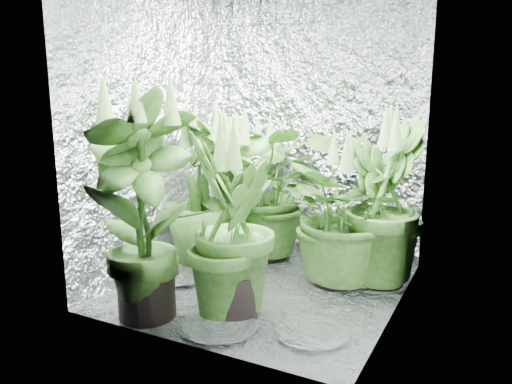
{
  "coord_description": "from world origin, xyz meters",
  "views": [
    {
      "loc": [
        1.29,
        -2.6,
        1.21
      ],
      "look_at": [
        -0.04,
        0.0,
        0.6
      ],
      "focal_mm": 35.0,
      "sensor_mm": 36.0,
      "label": 1
    }
  ],
  "objects": [
    {
      "name": "ground",
      "position": [
        0.0,
        0.0,
        0.0
      ],
      "size": [
        1.6,
        1.6,
        0.0
      ],
      "primitive_type": "plane",
      "color": "silver",
      "rests_on": "ground"
    },
    {
      "name": "walls",
      "position": [
        0.0,
        0.0,
        1.0
      ],
      "size": [
        1.62,
        1.62,
        2.0
      ],
      "color": "silver",
      "rests_on": "ground"
    },
    {
      "name": "plant_a",
      "position": [
        -0.23,
        0.53,
        0.49
      ],
      "size": [
        0.85,
        0.85,
        1.04
      ],
      "rotation": [
        0.0,
        0.0,
        6.27
      ],
      "color": "black",
      "rests_on": "ground"
    },
    {
      "name": "plant_b",
      "position": [
        -0.27,
        0.11,
        0.51
      ],
      "size": [
        0.72,
        0.72,
        1.1
      ],
      "rotation": [
        0.0,
        0.0,
        0.49
      ],
      "color": "black",
      "rests_on": "ground"
    },
    {
      "name": "plant_c",
      "position": [
        0.64,
        0.4,
        0.52
      ],
      "size": [
        0.58,
        0.58,
        1.11
      ],
      "rotation": [
        0.0,
        0.0,
        1.53
      ],
      "color": "black",
      "rests_on": "ground"
    },
    {
      "name": "plant_d",
      "position": [
        -0.51,
        0.16,
        0.51
      ],
      "size": [
        0.75,
        0.75,
        1.11
      ],
      "rotation": [
        0.0,
        0.0,
        2.69
      ],
      "color": "black",
      "rests_on": "ground"
    },
    {
      "name": "plant_e",
      "position": [
        0.38,
        0.25,
        0.46
      ],
      "size": [
        0.88,
        0.88,
        0.97
      ],
      "rotation": [
        0.0,
        0.0,
        3.03
      ],
      "color": "black",
      "rests_on": "ground"
    },
    {
      "name": "plant_f",
      "position": [
        -0.38,
        -0.64,
        0.61
      ],
      "size": [
        0.8,
        0.8,
        1.3
      ],
      "rotation": [
        0.0,
        0.0,
        4.37
      ],
      "color": "black",
      "rests_on": "ground"
    },
    {
      "name": "plant_g",
      "position": [
        0.04,
        -0.46,
        0.49
      ],
      "size": [
        0.59,
        0.59,
        1.07
      ],
      "rotation": [
        0.0,
        0.0,
        4.82
      ],
      "color": "black",
      "rests_on": "ground"
    },
    {
      "name": "circulation_fan",
      "position": [
        0.57,
        0.61,
        0.17
      ],
      "size": [
        0.21,
        0.34,
        0.41
      ],
      "rotation": [
        0.0,
        0.0,
        0.36
      ],
      "color": "black",
      "rests_on": "ground"
    },
    {
      "name": "plant_label",
      "position": [
        -0.31,
        -0.67,
        0.3
      ],
      "size": [
        0.05,
        0.03,
        0.08
      ],
      "primitive_type": "cube",
      "rotation": [
        -0.21,
        0.0,
        0.25
      ],
      "color": "white",
      "rests_on": "plant_f"
    }
  ]
}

